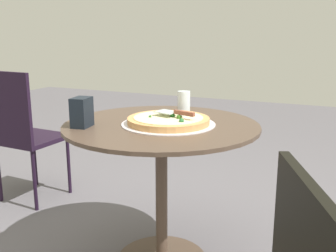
% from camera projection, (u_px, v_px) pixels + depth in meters
% --- Properties ---
extents(patio_table, '(0.93, 0.93, 0.73)m').
position_uv_depth(patio_table, '(161.00, 158.00, 1.93)').
color(patio_table, '#4E3C30').
rests_on(patio_table, ground).
extents(pizza_on_tray, '(0.44, 0.44, 0.05)m').
position_uv_depth(pizza_on_tray, '(168.00, 121.00, 1.87)').
color(pizza_on_tray, silver).
rests_on(pizza_on_tray, patio_table).
extents(pizza_server, '(0.22, 0.10, 0.02)m').
position_uv_depth(pizza_server, '(176.00, 113.00, 1.85)').
color(pizza_server, silver).
rests_on(pizza_server, pizza_on_tray).
extents(drinking_cup, '(0.07, 0.07, 0.11)m').
position_uv_depth(drinking_cup, '(184.00, 102.00, 2.15)').
color(drinking_cup, silver).
rests_on(drinking_cup, patio_table).
extents(napkin_dispenser, '(0.09, 0.11, 0.14)m').
position_uv_depth(napkin_dispenser, '(82.00, 112.00, 1.81)').
color(napkin_dispenser, black).
rests_on(napkin_dispenser, patio_table).
extents(patio_chair_far, '(0.41, 0.41, 0.91)m').
position_uv_depth(patio_chair_far, '(22.00, 129.00, 2.68)').
color(patio_chair_far, black).
rests_on(patio_chair_far, ground).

